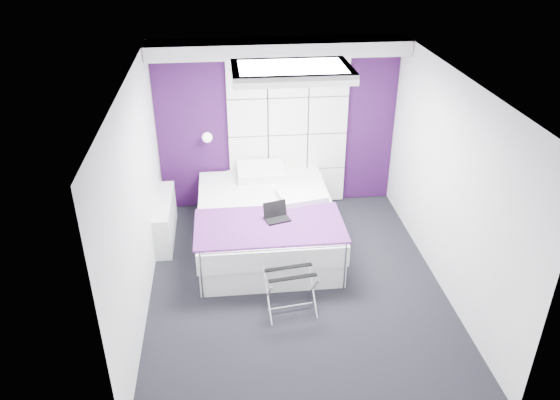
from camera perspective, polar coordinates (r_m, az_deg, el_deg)
The scene contains 15 objects.
floor at distance 6.94m, azimuth 1.65°, elevation -8.80°, with size 4.40×4.40×0.00m, color black.
ceiling at distance 5.76m, azimuth 2.01°, elevation 12.27°, with size 4.40×4.40×0.00m, color white.
wall_back at distance 8.24m, azimuth -0.27°, elevation 7.83°, with size 3.60×3.60×0.00m, color silver.
wall_left at distance 6.28m, azimuth -14.70°, elevation -0.11°, with size 4.40×4.40×0.00m, color silver.
wall_right at distance 6.71m, azimuth 17.23°, elevation 1.47°, with size 4.40×4.40×0.00m, color silver.
accent_wall at distance 8.23m, azimuth -0.26°, elevation 7.81°, with size 3.58×0.02×2.58m, color #310E3D.
soffit at distance 7.65m, azimuth -0.09°, elevation 15.61°, with size 3.58×0.50×0.20m, color white.
headboard at distance 8.25m, azimuth 0.82°, elevation 6.88°, with size 1.80×0.08×2.30m, color white, non-canonical shape.
skylight at distance 6.34m, azimuth 1.24°, elevation 13.34°, with size 1.36×0.86×0.12m, color white, non-canonical shape.
wall_lamp at distance 8.10m, azimuth -7.61°, elevation 6.61°, with size 0.15×0.15×0.15m, color white.
radiator at distance 7.87m, azimuth -11.90°, elevation -1.96°, with size 0.22×1.20×0.60m, color white.
bed at distance 7.56m, azimuth -1.49°, elevation -2.30°, with size 1.89×2.29×0.80m.
nightstand at distance 8.33m, azimuth -3.91°, elevation 2.58°, with size 0.47×0.37×0.05m, color white.
luggage_rack at distance 6.38m, azimuth 1.10°, elevation -9.53°, with size 0.56×0.41×0.55m.
laptop at distance 7.01m, azimuth -0.33°, elevation -1.53°, with size 0.31×0.22×0.22m.
Camera 1 is at (-0.79, -5.47, 4.20)m, focal length 35.00 mm.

